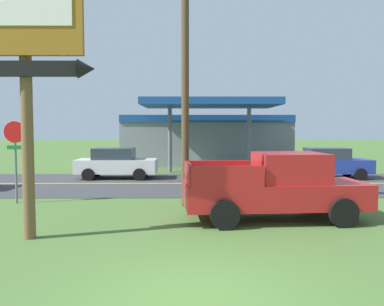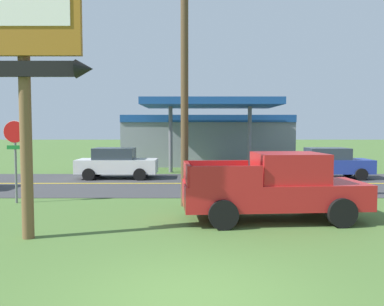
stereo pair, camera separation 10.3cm
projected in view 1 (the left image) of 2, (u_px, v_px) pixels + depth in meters
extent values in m
plane|color=#4C7033|center=(195.00, 300.00, 6.18)|extent=(180.00, 180.00, 0.00)
cube|color=#3D3D3F|center=(191.00, 184.00, 19.16)|extent=(140.00, 8.00, 0.02)
cube|color=gold|center=(191.00, 183.00, 19.16)|extent=(126.00, 0.20, 0.01)
cylinder|color=brown|center=(27.00, 102.00, 9.43)|extent=(0.28, 0.28, 6.60)
cube|color=#996019|center=(21.00, 13.00, 9.13)|extent=(2.85, 0.16, 1.95)
cube|color=white|center=(19.00, 1.00, 9.03)|extent=(2.39, 0.03, 1.09)
cube|color=black|center=(23.00, 69.00, 9.21)|extent=(2.57, 0.12, 0.36)
cone|color=black|center=(86.00, 69.00, 9.22)|extent=(0.40, 0.44, 0.44)
cylinder|color=slate|center=(16.00, 173.00, 14.13)|extent=(0.08, 0.08, 2.20)
cylinder|color=red|center=(14.00, 132.00, 14.01)|extent=(0.76, 0.03, 0.76)
cylinder|color=white|center=(15.00, 132.00, 14.03)|extent=(0.80, 0.01, 0.80)
cube|color=#19722D|center=(15.00, 147.00, 14.04)|extent=(0.56, 0.03, 0.14)
cylinder|color=brown|center=(185.00, 81.00, 13.42)|extent=(0.26, 0.26, 8.54)
cube|color=gray|center=(205.00, 140.00, 30.09)|extent=(12.00, 6.00, 3.60)
cube|color=#19478C|center=(207.00, 118.00, 26.95)|extent=(12.00, 0.12, 0.50)
cube|color=#19478C|center=(210.00, 103.00, 23.95)|extent=(8.00, 5.00, 0.40)
cylinder|color=slate|center=(170.00, 138.00, 24.07)|extent=(0.24, 0.24, 4.20)
cylinder|color=slate|center=(249.00, 138.00, 24.10)|extent=(0.24, 0.24, 4.20)
cube|color=red|center=(274.00, 194.00, 11.54)|extent=(5.33, 2.33, 0.72)
cube|color=red|center=(290.00, 167.00, 11.53)|extent=(2.03, 1.93, 0.84)
cube|color=#28333D|center=(319.00, 167.00, 11.60)|extent=(0.22, 1.66, 0.71)
cube|color=red|center=(218.00, 169.00, 12.30)|extent=(1.95, 0.26, 0.56)
cube|color=red|center=(228.00, 177.00, 10.47)|extent=(1.95, 0.26, 0.56)
cube|color=red|center=(189.00, 173.00, 11.31)|extent=(0.26, 1.88, 0.56)
cylinder|color=black|center=(315.00, 200.00, 12.66)|extent=(0.82, 0.34, 0.80)
cylinder|color=black|center=(343.00, 212.00, 10.71)|extent=(0.82, 0.34, 0.80)
cylinder|color=black|center=(215.00, 201.00, 12.41)|extent=(0.82, 0.34, 0.80)
cylinder|color=black|center=(225.00, 215.00, 10.46)|extent=(0.82, 0.34, 0.80)
cube|color=#233893|center=(329.00, 166.00, 21.16)|extent=(4.20, 1.76, 0.72)
cube|color=#2D3842|center=(327.00, 153.00, 21.11)|extent=(2.10, 1.56, 0.60)
cylinder|color=black|center=(347.00, 171.00, 22.06)|extent=(0.64, 0.24, 0.64)
cylinder|color=black|center=(360.00, 174.00, 20.31)|extent=(0.64, 0.24, 0.64)
cylinder|color=black|center=(300.00, 171.00, 22.05)|extent=(0.64, 0.24, 0.64)
cylinder|color=black|center=(310.00, 174.00, 20.29)|extent=(0.64, 0.24, 0.64)
cube|color=silver|center=(117.00, 166.00, 21.09)|extent=(4.20, 1.76, 0.72)
cube|color=#2D3842|center=(114.00, 154.00, 21.05)|extent=(2.10, 1.56, 0.60)
cylinder|color=black|center=(143.00, 171.00, 22.00)|extent=(0.64, 0.24, 0.64)
cylinder|color=black|center=(139.00, 175.00, 20.24)|extent=(0.64, 0.24, 0.64)
cylinder|color=black|center=(96.00, 171.00, 21.98)|extent=(0.64, 0.24, 0.64)
cylinder|color=black|center=(88.00, 175.00, 20.22)|extent=(0.64, 0.24, 0.64)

